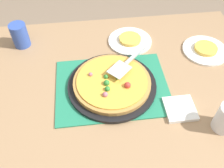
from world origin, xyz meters
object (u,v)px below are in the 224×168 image
at_px(pizza_pan, 112,85).
at_px(plate_near_left, 130,41).
at_px(served_slice_right, 206,48).
at_px(cup_far, 20,35).
at_px(pizza_server, 126,63).
at_px(plate_far_right, 205,50).
at_px(napkin_stack, 180,109).
at_px(served_slice_left, 130,39).
at_px(pizza, 112,82).

xyz_separation_m(pizza_pan, plate_near_left, (0.13, 0.29, -0.01)).
relative_size(served_slice_right, cup_far, 0.92).
height_order(pizza_pan, pizza_server, pizza_server).
relative_size(pizza_pan, pizza_server, 1.95).
bearing_deg(plate_far_right, cup_far, 170.08).
xyz_separation_m(plate_near_left, napkin_stack, (0.13, -0.44, 0.00)).
bearing_deg(plate_far_right, pizza_pan, -160.05).
bearing_deg(plate_far_right, napkin_stack, -124.91).
relative_size(plate_near_left, served_slice_right, 2.00).
height_order(plate_far_right, served_slice_left, served_slice_left).
bearing_deg(cup_far, napkin_stack, -35.91).
bearing_deg(served_slice_left, pizza, -113.61).
height_order(served_slice_right, napkin_stack, served_slice_right).
distance_m(pizza_pan, plate_far_right, 0.51).
bearing_deg(pizza_pan, served_slice_left, 66.34).
bearing_deg(cup_far, plate_far_right, -9.92).
distance_m(plate_near_left, napkin_stack, 0.46).
distance_m(pizza, pizza_server, 0.10).
relative_size(plate_near_left, cup_far, 1.83).
bearing_deg(napkin_stack, cup_far, 144.09).
xyz_separation_m(pizza_pan, served_slice_left, (0.13, 0.29, 0.01)).
relative_size(plate_near_left, pizza_server, 1.13).
distance_m(pizza_pan, napkin_stack, 0.30).
bearing_deg(plate_near_left, napkin_stack, -73.88).
xyz_separation_m(plate_far_right, pizza_server, (-0.41, -0.11, 0.06)).
distance_m(plate_far_right, served_slice_right, 0.01).
bearing_deg(plate_far_right, served_slice_right, 0.00).
bearing_deg(pizza_pan, plate_far_right, 19.95).
distance_m(plate_far_right, pizza_server, 0.43).
xyz_separation_m(pizza_pan, cup_far, (-0.41, 0.33, 0.05)).
xyz_separation_m(served_slice_right, cup_far, (-0.90, 0.16, 0.04)).
bearing_deg(napkin_stack, pizza, 149.33).
xyz_separation_m(served_slice_right, pizza_server, (-0.41, -0.11, 0.05)).
bearing_deg(served_slice_left, pizza_pan, -113.66).
relative_size(pizza_pan, napkin_stack, 3.17).
distance_m(pizza_pan, served_slice_left, 0.32).
bearing_deg(served_slice_right, pizza, -159.99).
height_order(served_slice_left, napkin_stack, served_slice_left).
xyz_separation_m(pizza_pan, pizza, (0.00, -0.00, 0.02)).
xyz_separation_m(pizza, cup_far, (-0.41, 0.33, 0.03)).
bearing_deg(served_slice_right, pizza_pan, -160.05).
bearing_deg(pizza_pan, plate_near_left, 66.34).
bearing_deg(served_slice_left, cup_far, 175.55).
xyz_separation_m(pizza_pan, pizza_server, (0.07, 0.07, 0.06)).
height_order(served_slice_left, pizza_server, pizza_server).
bearing_deg(pizza, napkin_stack, -30.67).
bearing_deg(cup_far, pizza_pan, -38.79).
xyz_separation_m(pizza, pizza_server, (0.07, 0.07, 0.04)).
height_order(cup_far, pizza_server, cup_far).
distance_m(pizza_pan, pizza_server, 0.11).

